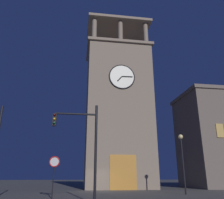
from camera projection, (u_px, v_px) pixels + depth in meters
name	position (u px, v px, depth m)	size (l,w,h in m)	color
ground_plane	(99.00, 191.00, 24.58)	(200.00, 200.00, 0.00)	#56544F
clocktower	(118.00, 110.00, 32.90)	(9.49, 6.63, 26.15)	gray
traffic_signal_near	(82.00, 138.00, 14.13)	(2.75, 0.41, 5.81)	black
street_lamp	(182.00, 152.00, 21.42)	(0.44, 0.44, 5.27)	black
no_horn_sign	(54.00, 165.00, 16.92)	(0.78, 0.14, 2.91)	black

